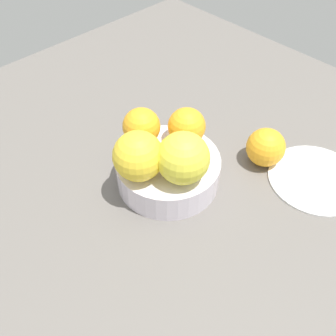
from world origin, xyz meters
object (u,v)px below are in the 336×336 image
(fruit_bowl, at_px, (168,171))
(orange_in_bowl_1, at_px, (183,158))
(orange_in_bowl_2, at_px, (140,127))
(orange_loose_0, at_px, (266,147))
(side_plate, at_px, (316,178))
(orange_in_bowl_0, at_px, (187,126))
(orange_in_bowl_3, at_px, (138,156))

(fruit_bowl, height_order, orange_in_bowl_1, orange_in_bowl_1)
(orange_in_bowl_2, distance_m, orange_loose_0, 0.23)
(fruit_bowl, bearing_deg, side_plate, 46.38)
(orange_in_bowl_1, height_order, side_plate, orange_in_bowl_1)
(orange_in_bowl_1, xyz_separation_m, side_plate, (0.14, 0.20, -0.09))
(fruit_bowl, distance_m, orange_in_bowl_2, 0.09)
(orange_in_bowl_0, distance_m, orange_in_bowl_3, 0.11)
(orange_in_bowl_0, xyz_separation_m, orange_in_bowl_3, (0.00, -0.11, 0.01))
(orange_in_bowl_2, height_order, side_plate, orange_in_bowl_2)
(orange_in_bowl_2, bearing_deg, orange_loose_0, 46.84)
(orange_in_bowl_1, xyz_separation_m, orange_loose_0, (0.04, 0.17, -0.06))
(orange_in_bowl_0, relative_size, orange_in_bowl_1, 0.78)
(fruit_bowl, height_order, orange_in_bowl_0, orange_in_bowl_0)
(orange_loose_0, bearing_deg, side_plate, 18.12)
(orange_in_bowl_0, bearing_deg, side_plate, 34.88)
(orange_in_bowl_2, bearing_deg, orange_in_bowl_3, -42.87)
(orange_in_bowl_0, relative_size, side_plate, 0.39)
(orange_in_bowl_1, bearing_deg, side_plate, 55.70)
(orange_in_bowl_1, distance_m, orange_in_bowl_2, 0.11)
(fruit_bowl, height_order, orange_in_bowl_2, orange_in_bowl_2)
(orange_in_bowl_1, height_order, orange_loose_0, orange_in_bowl_1)
(orange_in_bowl_1, xyz_separation_m, orange_in_bowl_3, (-0.05, -0.05, -0.00))
(orange_in_bowl_0, bearing_deg, orange_in_bowl_1, -49.70)
(orange_in_bowl_3, bearing_deg, orange_in_bowl_0, 92.00)
(orange_loose_0, bearing_deg, orange_in_bowl_3, -113.85)
(fruit_bowl, distance_m, orange_loose_0, 0.18)
(fruit_bowl, distance_m, orange_in_bowl_3, 0.09)
(orange_in_bowl_0, bearing_deg, orange_loose_0, 46.31)
(orange_in_bowl_0, bearing_deg, orange_in_bowl_2, -132.20)
(orange_in_bowl_0, distance_m, orange_in_bowl_1, 0.09)
(orange_in_bowl_0, distance_m, orange_loose_0, 0.15)
(fruit_bowl, xyz_separation_m, orange_in_bowl_3, (-0.01, -0.06, 0.07))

